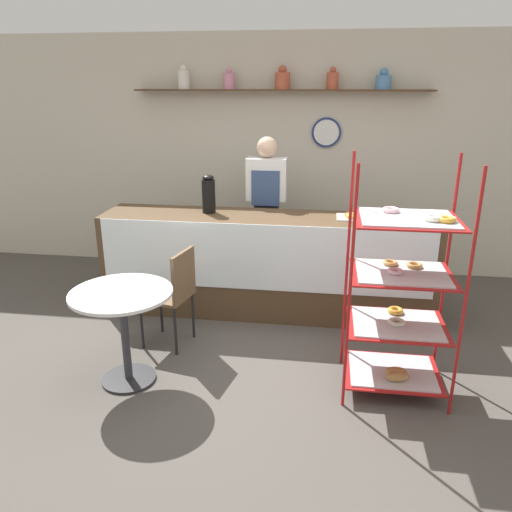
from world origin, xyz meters
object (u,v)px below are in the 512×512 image
object	(u,v)px
pastry_rack	(400,298)
coffee_carafe	(209,194)
person_worker	(267,210)
cafe_chair	(175,289)
cafe_table	(123,314)
donut_tray_counter	(357,216)

from	to	relation	value
pastry_rack	coffee_carafe	bearing A→B (deg)	143.01
person_worker	cafe_chair	bearing A→B (deg)	-114.74
person_worker	cafe_table	distance (m)	2.12
pastry_rack	cafe_table	xyz separation A→B (m)	(-1.99, -0.19, -0.17)
coffee_carafe	cafe_table	bearing A→B (deg)	-102.47
pastry_rack	cafe_chair	size ratio (longest dim) A/B	1.98
cafe_table	cafe_chair	bearing A→B (deg)	70.41
pastry_rack	cafe_chair	world-z (taller)	pastry_rack
coffee_carafe	donut_tray_counter	bearing A→B (deg)	-0.97
coffee_carafe	donut_tray_counter	world-z (taller)	coffee_carafe
cafe_chair	donut_tray_counter	xyz separation A→B (m)	(1.52, 0.83, 0.47)
pastry_rack	person_worker	xyz separation A→B (m)	(-1.16, 1.73, 0.18)
person_worker	cafe_chair	world-z (taller)	person_worker
coffee_carafe	pastry_rack	bearing A→B (deg)	-36.99
person_worker	cafe_table	xyz separation A→B (m)	(-0.82, -1.92, -0.35)
person_worker	donut_tray_counter	xyz separation A→B (m)	(0.90, -0.50, 0.09)
cafe_table	coffee_carafe	bearing A→B (deg)	77.53
cafe_chair	donut_tray_counter	bearing A→B (deg)	130.62
cafe_table	donut_tray_counter	distance (m)	2.28
cafe_chair	coffee_carafe	world-z (taller)	coffee_carafe
cafe_chair	cafe_table	bearing A→B (deg)	-7.75
person_worker	pastry_rack	bearing A→B (deg)	-56.09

